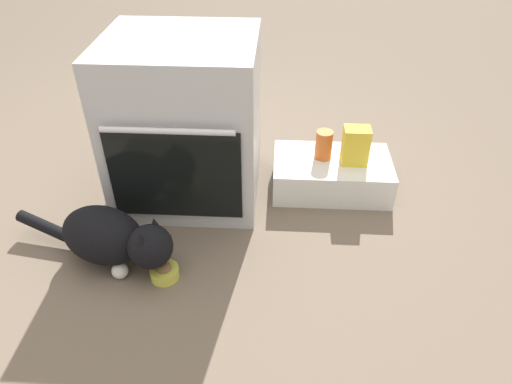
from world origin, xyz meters
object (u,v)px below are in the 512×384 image
pantry_cabinet (331,174)px  cat (112,238)px  food_bowl (165,272)px  sauce_jar (324,145)px  snack_bag (356,146)px  oven (186,122)px

pantry_cabinet → cat: bearing=-148.0°
pantry_cabinet → food_bowl: 0.94m
food_bowl → sauce_jar: bearing=45.7°
cat → food_bowl: bearing=0.0°
cat → snack_bag: (1.00, 0.55, 0.12)m
oven → food_bowl: 0.68m
food_bowl → snack_bag: snack_bag is taller
cat → pantry_cabinet: bearing=50.8°
oven → pantry_cabinet: (0.68, 0.05, -0.29)m
oven → pantry_cabinet: 0.74m
food_bowl → cat: size_ratio=0.16×
oven → cat: oven is taller
oven → food_bowl: oven is taller
sauce_jar → snack_bag: snack_bag is taller
oven → food_bowl: (-0.01, -0.59, -0.35)m
cat → sauce_jar: bearing=53.2°
pantry_cabinet → cat: 1.07m
pantry_cabinet → sauce_jar: 0.16m
oven → snack_bag: bearing=2.6°
oven → pantry_cabinet: bearing=4.0°
food_bowl → snack_bag: bearing=38.5°
cat → sauce_jar: sauce_jar is taller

